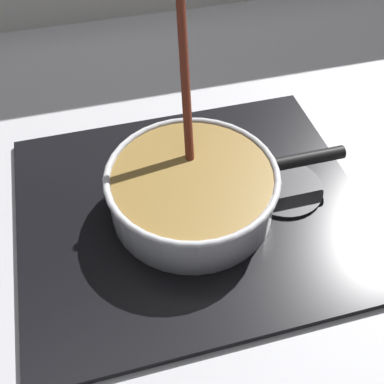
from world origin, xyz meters
The scene contains 5 objects.
ground centered at (0.00, 0.00, -0.02)m, with size 2.40×1.60×0.04m, color #B7B7BC.
hob_plate centered at (-0.01, 0.11, 0.01)m, with size 0.56×0.48×0.01m, color black.
burner_ring centered at (-0.01, 0.11, 0.02)m, with size 0.20×0.20×0.01m, color #592D0C.
spare_burner centered at (0.15, 0.11, 0.01)m, with size 0.13×0.13×0.01m, color #262628.
cooking_pan centered at (-0.01, 0.11, 0.06)m, with size 0.39×0.30×0.30m.
Camera 1 is at (-0.15, -0.39, 0.62)m, focal length 45.15 mm.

